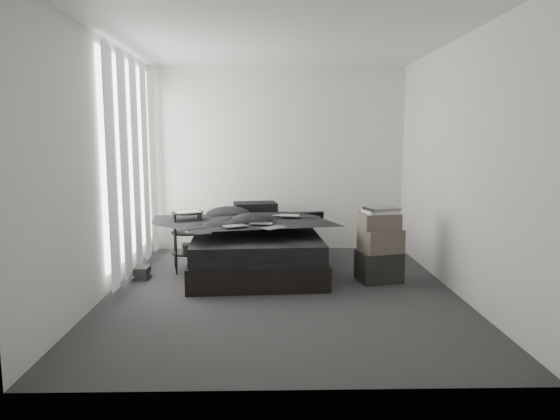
{
  "coord_description": "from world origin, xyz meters",
  "views": [
    {
      "loc": [
        -0.13,
        -5.07,
        1.57
      ],
      "look_at": [
        0.0,
        0.8,
        0.75
      ],
      "focal_mm": 32.0,
      "sensor_mm": 36.0,
      "label": 1
    }
  ],
  "objects_px": {
    "bed": "(256,260)",
    "side_stand": "(188,242)",
    "laptop": "(285,211)",
    "box_lower": "(379,266)"
  },
  "relations": [
    {
      "from": "bed",
      "to": "box_lower",
      "type": "distance_m",
      "value": 1.48
    },
    {
      "from": "laptop",
      "to": "box_lower",
      "type": "bearing_deg",
      "value": -13.82
    },
    {
      "from": "side_stand",
      "to": "box_lower",
      "type": "height_order",
      "value": "side_stand"
    },
    {
      "from": "bed",
      "to": "laptop",
      "type": "distance_m",
      "value": 0.7
    },
    {
      "from": "box_lower",
      "to": "side_stand",
      "type": "bearing_deg",
      "value": 167.32
    },
    {
      "from": "side_stand",
      "to": "box_lower",
      "type": "xyz_separation_m",
      "value": [
        2.22,
        -0.5,
        -0.19
      ]
    },
    {
      "from": "bed",
      "to": "laptop",
      "type": "xyz_separation_m",
      "value": [
        0.36,
        0.07,
        0.59
      ]
    },
    {
      "from": "bed",
      "to": "side_stand",
      "type": "bearing_deg",
      "value": 175.93
    },
    {
      "from": "laptop",
      "to": "side_stand",
      "type": "xyz_separation_m",
      "value": [
        -1.18,
        -0.06,
        -0.37
      ]
    },
    {
      "from": "side_stand",
      "to": "laptop",
      "type": "bearing_deg",
      "value": 2.91
    }
  ]
}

